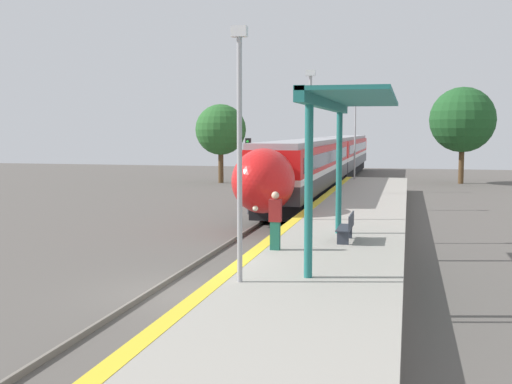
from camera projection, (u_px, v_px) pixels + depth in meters
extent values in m
plane|color=#56514C|center=(180.00, 293.00, 17.72)|extent=(120.00, 120.00, 0.00)
cube|color=slate|center=(156.00, 289.00, 17.88)|extent=(0.08, 90.00, 0.15)
cube|color=slate|center=(205.00, 292.00, 17.55)|extent=(0.08, 90.00, 0.15)
cube|color=black|center=(308.00, 192.00, 39.97)|extent=(2.44, 20.64, 0.81)
cube|color=#38383D|center=(308.00, 178.00, 39.89)|extent=(2.78, 22.44, 0.89)
cube|color=white|center=(308.00, 169.00, 39.83)|extent=(2.79, 22.44, 0.31)
cube|color=red|center=(308.00, 156.00, 39.75)|extent=(2.78, 22.44, 1.35)
cube|color=black|center=(308.00, 157.00, 39.76)|extent=(2.81, 20.64, 0.74)
cube|color=#9E9EA3|center=(308.00, 142.00, 39.67)|extent=(2.50, 22.44, 0.30)
cylinder|color=black|center=(269.00, 210.00, 32.36)|extent=(0.12, 0.89, 0.89)
cylinder|color=black|center=(297.00, 211.00, 32.02)|extent=(0.12, 0.89, 0.89)
cylinder|color=black|center=(278.00, 205.00, 34.49)|extent=(0.12, 0.89, 0.89)
cylinder|color=black|center=(304.00, 206.00, 34.15)|extent=(0.12, 0.89, 0.89)
cylinder|color=black|center=(310.00, 187.00, 45.82)|extent=(0.12, 0.89, 0.89)
cylinder|color=black|center=(330.00, 187.00, 45.49)|extent=(0.12, 0.89, 0.89)
cylinder|color=black|center=(315.00, 184.00, 47.95)|extent=(0.12, 0.89, 0.89)
cylinder|color=black|center=(334.00, 184.00, 47.62)|extent=(0.12, 0.89, 0.89)
ellipsoid|color=red|center=(264.00, 181.00, 27.65)|extent=(2.67, 4.02, 2.80)
ellipsoid|color=black|center=(261.00, 171.00, 27.12)|extent=(1.94, 2.35, 1.42)
sphere|color=#F9F4CC|center=(255.00, 208.00, 26.29)|extent=(0.24, 0.24, 0.24)
cube|color=black|center=(344.00, 170.00, 62.47)|extent=(2.44, 20.64, 0.81)
cube|color=#38383D|center=(344.00, 161.00, 62.39)|extent=(2.78, 22.44, 0.89)
cube|color=white|center=(344.00, 155.00, 62.33)|extent=(2.79, 22.44, 0.31)
cube|color=red|center=(345.00, 146.00, 62.25)|extent=(2.78, 22.44, 1.35)
cube|color=black|center=(345.00, 147.00, 62.26)|extent=(2.81, 20.64, 0.74)
cube|color=#9E9EA3|center=(345.00, 138.00, 62.17)|extent=(2.50, 22.44, 0.30)
cylinder|color=black|center=(327.00, 177.00, 54.85)|extent=(0.12, 0.89, 0.89)
cylinder|color=black|center=(343.00, 178.00, 54.52)|extent=(0.12, 0.89, 0.89)
cylinder|color=black|center=(330.00, 175.00, 56.98)|extent=(0.12, 0.89, 0.89)
cylinder|color=black|center=(346.00, 176.00, 56.65)|extent=(0.12, 0.89, 0.89)
cylinder|color=black|center=(343.00, 168.00, 68.32)|extent=(0.12, 0.89, 0.89)
cylinder|color=black|center=(356.00, 168.00, 67.99)|extent=(0.12, 0.89, 0.89)
cylinder|color=black|center=(345.00, 167.00, 70.45)|extent=(0.12, 0.89, 0.89)
cylinder|color=black|center=(358.00, 167.00, 70.12)|extent=(0.12, 0.89, 0.89)
cube|color=#9E998E|center=(317.00, 283.00, 16.80)|extent=(4.44, 64.00, 0.96)
cube|color=yellow|center=(242.00, 262.00, 17.22)|extent=(0.40, 64.00, 0.01)
cube|color=#2D333D|center=(343.00, 238.00, 19.77)|extent=(0.36, 0.06, 0.42)
cube|color=#2D333D|center=(347.00, 232.00, 20.94)|extent=(0.36, 0.06, 0.42)
cube|color=#2D333D|center=(345.00, 228.00, 20.33)|extent=(0.44, 1.62, 0.03)
cube|color=#2D333D|center=(351.00, 221.00, 20.27)|extent=(0.04, 1.62, 0.44)
cube|color=#1E604C|center=(275.00, 236.00, 18.89)|extent=(0.28, 0.20, 0.84)
cube|color=maroon|center=(275.00, 210.00, 18.82)|extent=(0.36, 0.22, 0.66)
sphere|color=beige|center=(275.00, 195.00, 18.77)|extent=(0.23, 0.23, 0.23)
cylinder|color=#59595E|center=(248.00, 183.00, 34.07)|extent=(0.14, 0.14, 3.35)
cube|color=black|center=(248.00, 145.00, 33.87)|extent=(0.28, 0.20, 0.70)
sphere|color=#1ED833|center=(248.00, 142.00, 33.75)|extent=(0.14, 0.14, 0.14)
sphere|color=#330A0A|center=(248.00, 148.00, 33.78)|extent=(0.14, 0.14, 0.14)
cylinder|color=#9E9EA3|center=(240.00, 162.00, 14.68)|extent=(0.12, 0.12, 5.61)
cube|color=silver|center=(239.00, 31.00, 14.39)|extent=(0.36, 0.20, 0.24)
cylinder|color=#9E9EA3|center=(310.00, 148.00, 25.10)|extent=(0.12, 0.12, 5.61)
cube|color=silver|center=(311.00, 73.00, 24.82)|extent=(0.36, 0.20, 0.24)
cylinder|color=#9E9EA3|center=(339.00, 143.00, 35.53)|extent=(0.12, 0.12, 5.61)
cube|color=silver|center=(340.00, 90.00, 35.24)|extent=(0.36, 0.20, 0.24)
cylinder|color=#9E9EA3|center=(355.00, 140.00, 45.95)|extent=(0.12, 0.12, 5.61)
cube|color=silver|center=(356.00, 99.00, 45.67)|extent=(0.36, 0.20, 0.24)
cylinder|color=#1E6B66|center=(309.00, 191.00, 15.19)|extent=(0.20, 0.20, 4.20)
cylinder|color=#1E6B66|center=(339.00, 172.00, 21.78)|extent=(0.20, 0.20, 4.20)
cube|color=#1E6B66|center=(327.00, 103.00, 18.27)|extent=(0.24, 9.80, 0.36)
cube|color=#1E6B66|center=(359.00, 98.00, 18.05)|extent=(2.00, 9.80, 0.10)
cylinder|color=brown|center=(221.00, 166.00, 54.37)|extent=(0.44, 0.44, 2.81)
sphere|color=#286028|center=(221.00, 130.00, 54.07)|extent=(4.28, 4.28, 4.28)
cylinder|color=brown|center=(461.00, 165.00, 53.59)|extent=(0.44, 0.44, 3.17)
sphere|color=#1E5123|center=(463.00, 120.00, 53.22)|extent=(5.42, 5.42, 5.42)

